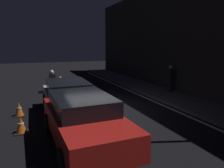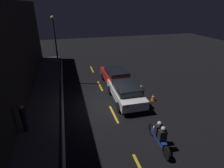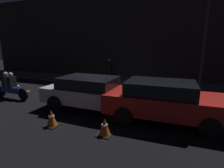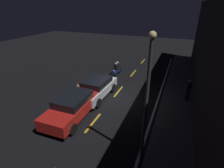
# 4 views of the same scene
# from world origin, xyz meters

# --- Properties ---
(ground_plane) EXTENTS (56.00, 56.00, 0.00)m
(ground_plane) POSITION_xyz_m (0.00, 0.00, 0.00)
(ground_plane) COLOR black
(raised_curb) EXTENTS (28.00, 2.15, 0.13)m
(raised_curb) POSITION_xyz_m (0.00, 4.55, 0.06)
(raised_curb) COLOR #424244
(raised_curb) RESTS_ON ground
(building_front) EXTENTS (28.00, 0.30, 6.85)m
(building_front) POSITION_xyz_m (0.00, 5.78, 3.42)
(building_front) COLOR black
(building_front) RESTS_ON ground
(lane_dash_c) EXTENTS (2.00, 0.14, 0.01)m
(lane_dash_c) POSITION_xyz_m (-1.00, 0.00, 0.00)
(lane_dash_c) COLOR gold
(lane_dash_c) RESTS_ON ground
(lane_dash_d) EXTENTS (2.00, 0.14, 0.01)m
(lane_dash_d) POSITION_xyz_m (3.50, 0.00, 0.00)
(lane_dash_d) COLOR gold
(lane_dash_d) RESTS_ON ground
(lane_dash_e) EXTENTS (2.00, 0.14, 0.01)m
(lane_dash_e) POSITION_xyz_m (8.00, 0.00, 0.00)
(lane_dash_e) COLOR gold
(lane_dash_e) RESTS_ON ground
(lane_solid_kerb) EXTENTS (25.20, 0.14, 0.01)m
(lane_solid_kerb) POSITION_xyz_m (0.00, 3.23, 0.00)
(lane_solid_kerb) COLOR silver
(lane_solid_kerb) RESTS_ON ground
(sedan_white) EXTENTS (4.28, 2.02, 1.41)m
(sedan_white) POSITION_xyz_m (0.44, -1.32, 0.77)
(sedan_white) COLOR silver
(sedan_white) RESTS_ON ground
(taxi_red) EXTENTS (4.36, 2.01, 1.47)m
(taxi_red) POSITION_xyz_m (3.45, -1.44, 0.79)
(taxi_red) COLOR red
(taxi_red) RESTS_ON ground
(motorcycle) EXTENTS (2.34, 0.40, 1.38)m
(motorcycle) POSITION_xyz_m (-4.29, -1.43, 0.64)
(motorcycle) COLOR black
(motorcycle) RESTS_ON ground
(traffic_cone_near) EXTENTS (0.45, 0.45, 0.60)m
(traffic_cone_near) POSITION_xyz_m (-0.08, -3.29, 0.29)
(traffic_cone_near) COLOR black
(traffic_cone_near) RESTS_ON ground
(traffic_cone_mid) EXTENTS (0.46, 0.46, 0.56)m
(traffic_cone_mid) POSITION_xyz_m (1.86, -3.20, 0.27)
(traffic_cone_mid) COLOR black
(traffic_cone_mid) RESTS_ON ground
(pedestrian) EXTENTS (0.34, 0.34, 1.59)m
(pedestrian) POSITION_xyz_m (-1.38, 5.20, 0.93)
(pedestrian) COLOR black
(pedestrian) RESTS_ON raised_curb
(street_lamp) EXTENTS (0.28, 0.28, 5.76)m
(street_lamp) POSITION_xyz_m (5.03, 3.33, 3.24)
(street_lamp) COLOR #333338
(street_lamp) RESTS_ON ground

